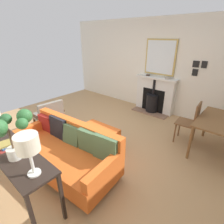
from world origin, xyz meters
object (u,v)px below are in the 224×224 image
(dining_table, at_px, (222,125))
(dining_chair_near_fireplace, at_px, (192,120))
(potted_plant, at_px, (9,129))
(armchair_accent, at_px, (49,113))
(book_stack, at_px, (7,145))
(mantel_bowl_near, at_px, (148,75))
(table_lamp_far_end, at_px, (28,145))
(mantel_bowl_far, at_px, (168,78))
(console_table, at_px, (14,157))
(ottoman, at_px, (97,136))
(fireplace, at_px, (154,97))
(sofa, at_px, (66,150))

(dining_table, distance_m, dining_chair_near_fireplace, 0.54)
(potted_plant, xyz_separation_m, dining_chair_near_fireplace, (-2.95, 1.16, -0.64))
(armchair_accent, height_order, book_stack, book_stack)
(mantel_bowl_near, bearing_deg, book_stack, 2.77)
(table_lamp_far_end, bearing_deg, armchair_accent, -122.88)
(table_lamp_far_end, xyz_separation_m, dining_chair_near_fireplace, (-2.94, 0.75, -0.60))
(mantel_bowl_far, bearing_deg, console_table, -3.95)
(mantel_bowl_near, relative_size, table_lamp_far_end, 0.25)
(ottoman, height_order, dining_chair_near_fireplace, dining_chair_near_fireplace)
(armchair_accent, xyz_separation_m, potted_plant, (1.34, 1.64, 0.76))
(mantel_bowl_far, height_order, dining_table, mantel_bowl_far)
(potted_plant, bearing_deg, mantel_bowl_near, -172.44)
(book_stack, relative_size, dining_table, 0.22)
(mantel_bowl_near, height_order, potted_plant, potted_plant)
(ottoman, xyz_separation_m, console_table, (1.57, 0.06, 0.44))
(console_table, bearing_deg, mantel_bowl_near, -175.10)
(console_table, distance_m, potted_plant, 0.54)
(ottoman, xyz_separation_m, dining_table, (-1.36, 1.94, 0.39))
(fireplace, distance_m, armchair_accent, 3.01)
(sofa, xyz_separation_m, table_lamp_far_end, (0.78, 0.60, 0.80))
(console_table, relative_size, book_stack, 6.08)
(ottoman, relative_size, potted_plant, 1.34)
(mantel_bowl_far, relative_size, dining_chair_near_fireplace, 0.17)
(mantel_bowl_near, height_order, dining_chair_near_fireplace, mantel_bowl_near)
(ottoman, bearing_deg, fireplace, 179.98)
(table_lamp_far_end, distance_m, book_stack, 0.82)
(fireplace, xyz_separation_m, mantel_bowl_far, (-0.02, 0.34, 0.62))
(dining_table, relative_size, dining_chair_near_fireplace, 1.24)
(potted_plant, distance_m, book_stack, 0.51)
(armchair_accent, bearing_deg, ottoman, 100.18)
(table_lamp_far_end, relative_size, dining_table, 0.42)
(dining_table, bearing_deg, table_lamp_far_end, -23.63)
(sofa, bearing_deg, dining_chair_near_fireplace, 147.96)
(fireplace, bearing_deg, sofa, 1.01)
(mantel_bowl_far, distance_m, armchair_accent, 3.26)
(mantel_bowl_far, distance_m, ottoman, 2.60)
(mantel_bowl_near, bearing_deg, potted_plant, 7.56)
(fireplace, xyz_separation_m, potted_plant, (4.00, 0.25, 0.72))
(mantel_bowl_near, relative_size, sofa, 0.06)
(sofa, distance_m, potted_plant, 1.17)
(mantel_bowl_near, distance_m, potted_plant, 4.06)
(sofa, relative_size, armchair_accent, 2.66)
(potted_plant, height_order, dining_chair_near_fireplace, potted_plant)
(mantel_bowl_near, distance_m, dining_table, 2.51)
(console_table, relative_size, dining_table, 1.37)
(ottoman, height_order, book_stack, book_stack)
(console_table, xyz_separation_m, dining_table, (-2.93, 1.88, -0.05))
(dining_table, xyz_separation_m, dining_chair_near_fireplace, (-0.01, -0.53, -0.08))
(mantel_bowl_far, distance_m, sofa, 3.32)
(mantel_bowl_far, bearing_deg, armchair_accent, -32.79)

